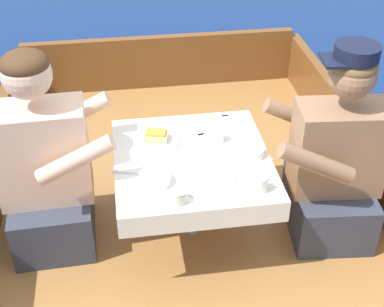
{
  "coord_description": "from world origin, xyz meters",
  "views": [
    {
      "loc": [
        -0.28,
        -1.84,
        2.08
      ],
      "look_at": [
        0.0,
        0.07,
        0.71
      ],
      "focal_mm": 50.0,
      "sensor_mm": 36.0,
      "label": 1
    }
  ],
  "objects_px": {
    "coffee_cup_starboard": "(218,135)",
    "tin_can": "(179,197)",
    "person_port": "(47,171)",
    "person_starboard": "(335,165)",
    "coffee_cup_port": "(260,183)",
    "sandwich": "(156,136)"
  },
  "relations": [
    {
      "from": "sandwich",
      "to": "tin_can",
      "type": "distance_m",
      "value": 0.44
    },
    {
      "from": "sandwich",
      "to": "coffee_cup_starboard",
      "type": "xyz_separation_m",
      "value": [
        0.28,
        -0.03,
        -0.0
      ]
    },
    {
      "from": "sandwich",
      "to": "person_port",
      "type": "bearing_deg",
      "value": -169.82
    },
    {
      "from": "person_starboard",
      "to": "sandwich",
      "type": "distance_m",
      "value": 0.83
    },
    {
      "from": "person_starboard",
      "to": "tin_can",
      "type": "xyz_separation_m",
      "value": [
        -0.74,
        -0.22,
        0.08
      ]
    },
    {
      "from": "coffee_cup_starboard",
      "to": "tin_can",
      "type": "height_order",
      "value": "coffee_cup_starboard"
    },
    {
      "from": "person_starboard",
      "to": "coffee_cup_starboard",
      "type": "xyz_separation_m",
      "value": [
        -0.51,
        0.19,
        0.09
      ]
    },
    {
      "from": "person_port",
      "to": "sandwich",
      "type": "xyz_separation_m",
      "value": [
        0.5,
        0.09,
        0.08
      ]
    },
    {
      "from": "person_port",
      "to": "coffee_cup_starboard",
      "type": "bearing_deg",
      "value": 2.28
    },
    {
      "from": "person_port",
      "to": "coffee_cup_starboard",
      "type": "relative_size",
      "value": 10.68
    },
    {
      "from": "person_starboard",
      "to": "sandwich",
      "type": "relative_size",
      "value": 7.94
    },
    {
      "from": "coffee_cup_starboard",
      "to": "sandwich",
      "type": "bearing_deg",
      "value": 173.04
    },
    {
      "from": "coffee_cup_port",
      "to": "tin_can",
      "type": "height_order",
      "value": "coffee_cup_port"
    },
    {
      "from": "person_port",
      "to": "tin_can",
      "type": "relative_size",
      "value": 14.48
    },
    {
      "from": "tin_can",
      "to": "person_starboard",
      "type": "bearing_deg",
      "value": 16.54
    },
    {
      "from": "sandwich",
      "to": "tin_can",
      "type": "relative_size",
      "value": 1.81
    },
    {
      "from": "person_port",
      "to": "coffee_cup_starboard",
      "type": "distance_m",
      "value": 0.79
    },
    {
      "from": "sandwich",
      "to": "coffee_cup_starboard",
      "type": "bearing_deg",
      "value": -6.96
    },
    {
      "from": "sandwich",
      "to": "person_starboard",
      "type": "bearing_deg",
      "value": -15.62
    },
    {
      "from": "person_starboard",
      "to": "coffee_cup_port",
      "type": "height_order",
      "value": "person_starboard"
    },
    {
      "from": "coffee_cup_port",
      "to": "coffee_cup_starboard",
      "type": "relative_size",
      "value": 0.97
    },
    {
      "from": "person_port",
      "to": "tin_can",
      "type": "height_order",
      "value": "person_port"
    }
  ]
}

